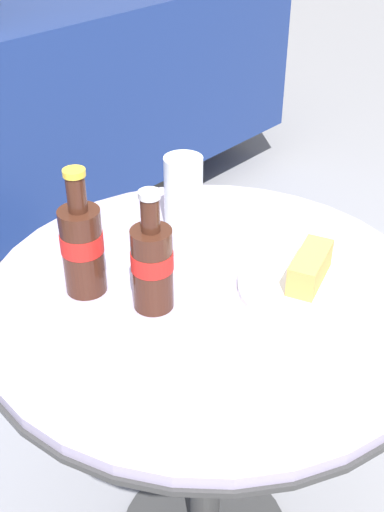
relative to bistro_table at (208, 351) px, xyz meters
name	(u,v)px	position (x,y,z in m)	size (l,w,h in m)	color
bistro_table	(208,351)	(0.00, 0.00, 0.00)	(0.78, 0.78, 0.71)	#333333
cola_bottle_left	(152,263)	(-0.09, 0.04, 0.22)	(0.07, 0.07, 0.21)	#3D1E14
cola_bottle_right	(82,245)	(-0.14, 0.15, 0.23)	(0.07, 0.07, 0.22)	#3D1E14
drinking_glass	(183,196)	(0.12, 0.17, 0.21)	(0.07, 0.07, 0.15)	#C68923
lunch_plate_near	(312,281)	(0.12, -0.13, 0.16)	(0.26, 0.26, 0.07)	white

